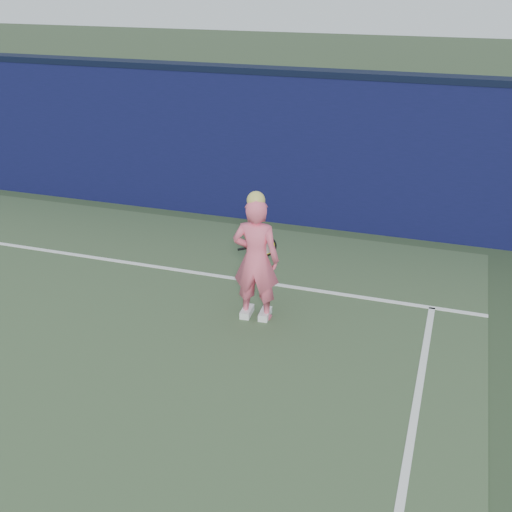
% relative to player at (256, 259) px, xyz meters
% --- Properties ---
extents(backstop_wall, '(24.00, 0.40, 2.50)m').
position_rel_player_xyz_m(backstop_wall, '(-2.67, 3.42, 0.44)').
color(backstop_wall, '#0C0F35').
rests_on(backstop_wall, ground).
extents(wall_cap, '(24.00, 0.42, 0.10)m').
position_rel_player_xyz_m(wall_cap, '(-2.67, 3.42, 1.74)').
color(wall_cap, black).
rests_on(wall_cap, backstop_wall).
extents(player, '(0.61, 0.42, 1.68)m').
position_rel_player_xyz_m(player, '(0.00, 0.00, 0.00)').
color(player, '#FD6280').
rests_on(player, ground).
extents(racket, '(0.53, 0.13, 0.28)m').
position_rel_player_xyz_m(racket, '(-0.04, 0.43, -0.01)').
color(racket, black).
rests_on(racket, ground).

